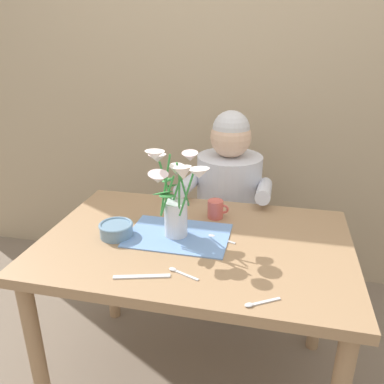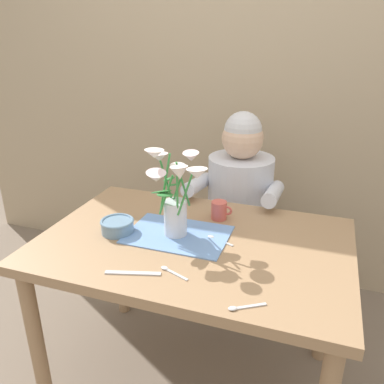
{
  "view_description": "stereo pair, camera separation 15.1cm",
  "coord_description": "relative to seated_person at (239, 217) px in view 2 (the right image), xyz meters",
  "views": [
    {
      "loc": [
        0.29,
        -1.32,
        1.5
      ],
      "look_at": [
        -0.02,
        0.05,
        0.92
      ],
      "focal_mm": 36.65,
      "sensor_mm": 36.0,
      "label": 1
    },
    {
      "loc": [
        0.43,
        -1.28,
        1.5
      ],
      "look_at": [
        -0.02,
        0.05,
        0.92
      ],
      "focal_mm": 36.65,
      "sensor_mm": 36.0,
      "label": 2
    }
  ],
  "objects": [
    {
      "name": "dinner_knife",
      "position": [
        -0.17,
        -0.9,
        0.18
      ],
      "size": [
        0.19,
        0.07,
        0.0
      ],
      "primitive_type": "cube",
      "rotation": [
        0.0,
        0.0,
        0.28
      ],
      "color": "silver",
      "rests_on": "dining_table"
    },
    {
      "name": "ceramic_bowl",
      "position": [
        -0.36,
        -0.66,
        0.21
      ],
      "size": [
        0.14,
        0.14,
        0.06
      ],
      "color": "#6689A8",
      "rests_on": "dining_table"
    },
    {
      "name": "seated_person",
      "position": [
        0.0,
        0.0,
        0.0
      ],
      "size": [
        0.45,
        0.47,
        1.14
      ],
      "rotation": [
        0.0,
        0.0,
        0.03
      ],
      "color": "#4C4C56",
      "rests_on": "ground_plane"
    },
    {
      "name": "dining_table",
      "position": [
        -0.05,
        -0.62,
        0.08
      ],
      "size": [
        1.2,
        0.8,
        0.74
      ],
      "color": "#9E7A56",
      "rests_on": "ground_plane"
    },
    {
      "name": "wood_panel_backdrop",
      "position": [
        -0.05,
        0.43,
        0.69
      ],
      "size": [
        4.0,
        0.1,
        2.5
      ],
      "primitive_type": "cube",
      "color": "tan",
      "rests_on": "ground_plane"
    },
    {
      "name": "striped_placemat",
      "position": [
        -0.12,
        -0.6,
        0.18
      ],
      "size": [
        0.4,
        0.28,
        0.0
      ],
      "primitive_type": "cube",
      "color": "#6B93D1",
      "rests_on": "dining_table"
    },
    {
      "name": "spoon_2",
      "position": [
        -0.05,
        -0.85,
        0.18
      ],
      "size": [
        0.12,
        0.06,
        0.01
      ],
      "color": "silver",
      "rests_on": "dining_table"
    },
    {
      "name": "flower_vase",
      "position": [
        -0.13,
        -0.61,
        0.36
      ],
      "size": [
        0.29,
        0.24,
        0.36
      ],
      "color": "silver",
      "rests_on": "dining_table"
    },
    {
      "name": "spoon_1",
      "position": [
        0.04,
        -0.59,
        0.18
      ],
      "size": [
        0.12,
        0.06,
        0.01
      ],
      "color": "silver",
      "rests_on": "dining_table"
    },
    {
      "name": "coffee_cup",
      "position": [
        -0.0,
        -0.4,
        0.22
      ],
      "size": [
        0.09,
        0.07,
        0.08
      ],
      "color": "#CC564C",
      "rests_on": "dining_table"
    },
    {
      "name": "spoon_0",
      "position": [
        0.22,
        -0.96,
        0.18
      ],
      "size": [
        0.11,
        0.08,
        0.01
      ],
      "color": "silver",
      "rests_on": "dining_table"
    },
    {
      "name": "ground_plane",
      "position": [
        -0.05,
        -0.62,
        -0.56
      ],
      "size": [
        6.0,
        6.0,
        0.0
      ],
      "primitive_type": "plane",
      "color": "#756656"
    }
  ]
}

